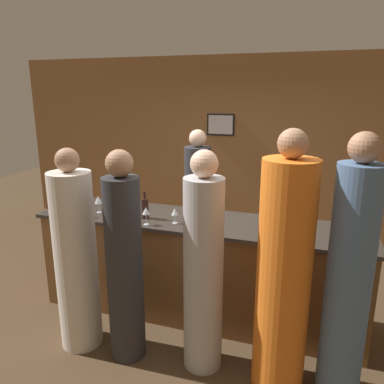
{
  "coord_description": "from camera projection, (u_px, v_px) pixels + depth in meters",
  "views": [
    {
      "loc": [
        1.05,
        -3.33,
        2.25
      ],
      "look_at": [
        -0.1,
        0.1,
        1.28
      ],
      "focal_mm": 35.0,
      "sensor_mm": 36.0,
      "label": 1
    }
  ],
  "objects": [
    {
      "name": "ground_plane",
      "position": [
        198.0,
        312.0,
        3.95
      ],
      "size": [
        14.0,
        14.0,
        0.0
      ],
      "primitive_type": "plane",
      "color": "#4C3823"
    },
    {
      "name": "back_wall",
      "position": [
        246.0,
        148.0,
        5.88
      ],
      "size": [
        8.0,
        0.08,
        2.8
      ],
      "color": "olive",
      "rests_on": "ground_plane"
    },
    {
      "name": "bar_counter",
      "position": [
        198.0,
        267.0,
        3.82
      ],
      "size": [
        3.27,
        0.75,
        1.03
      ],
      "color": "brown",
      "rests_on": "ground_plane"
    },
    {
      "name": "bartender",
      "position": [
        197.0,
        212.0,
        4.47
      ],
      "size": [
        0.31,
        0.31,
        1.84
      ],
      "rotation": [
        0.0,
        0.0,
        3.14
      ],
      "color": "#2D2D33",
      "rests_on": "ground_plane"
    },
    {
      "name": "guest_0",
      "position": [
        125.0,
        264.0,
        3.11
      ],
      "size": [
        0.3,
        0.3,
        1.82
      ],
      "color": "#2D2D33",
      "rests_on": "ground_plane"
    },
    {
      "name": "guest_1",
      "position": [
        76.0,
        259.0,
        3.27
      ],
      "size": [
        0.37,
        0.37,
        1.81
      ],
      "color": "silver",
      "rests_on": "ground_plane"
    },
    {
      "name": "guest_2",
      "position": [
        203.0,
        271.0,
        2.99
      ],
      "size": [
        0.32,
        0.32,
        1.84
      ],
      "color": "#B2B2B7",
      "rests_on": "ground_plane"
    },
    {
      "name": "guest_3",
      "position": [
        284.0,
        277.0,
        2.75
      ],
      "size": [
        0.4,
        0.4,
        2.02
      ],
      "color": "orange",
      "rests_on": "ground_plane"
    },
    {
      "name": "guest_4",
      "position": [
        348.0,
        284.0,
        2.62
      ],
      "size": [
        0.31,
        0.31,
        2.01
      ],
      "color": "#4C6B93",
      "rests_on": "ground_plane"
    },
    {
      "name": "wine_bottle_0",
      "position": [
        74.0,
        206.0,
        3.78
      ],
      "size": [
        0.07,
        0.07,
        0.28
      ],
      "color": "#19381E",
      "rests_on": "bar_counter"
    },
    {
      "name": "wine_bottle_1",
      "position": [
        343.0,
        223.0,
        3.29
      ],
      "size": [
        0.07,
        0.07,
        0.28
      ],
      "color": "black",
      "rests_on": "bar_counter"
    },
    {
      "name": "wine_bottle_2",
      "position": [
        145.0,
        208.0,
        3.71
      ],
      "size": [
        0.07,
        0.07,
        0.27
      ],
      "color": "black",
      "rests_on": "bar_counter"
    },
    {
      "name": "ice_bucket",
      "position": [
        197.0,
        205.0,
        3.87
      ],
      "size": [
        0.2,
        0.2,
        0.17
      ],
      "color": "#9E9993",
      "rests_on": "bar_counter"
    },
    {
      "name": "wine_glass_0",
      "position": [
        146.0,
        211.0,
        3.51
      ],
      "size": [
        0.07,
        0.07,
        0.17
      ],
      "color": "silver",
      "rests_on": "bar_counter"
    },
    {
      "name": "wine_glass_1",
      "position": [
        175.0,
        212.0,
        3.56
      ],
      "size": [
        0.07,
        0.07,
        0.15
      ],
      "color": "silver",
      "rests_on": "bar_counter"
    },
    {
      "name": "wine_glass_2",
      "position": [
        98.0,
        200.0,
        3.87
      ],
      "size": [
        0.08,
        0.08,
        0.18
      ],
      "color": "silver",
      "rests_on": "bar_counter"
    }
  ]
}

